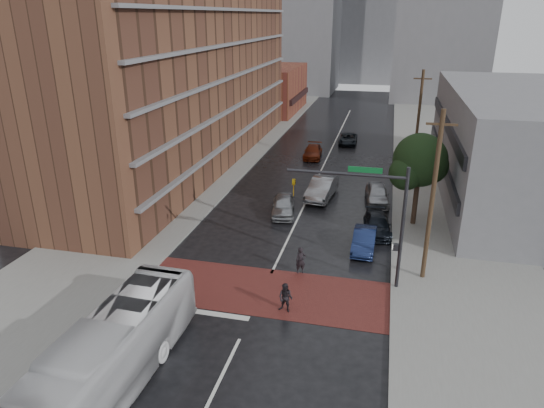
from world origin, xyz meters
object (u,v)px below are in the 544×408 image
Objects in this scene: car_travel_c at (313,152)px; car_parked_mid at (377,225)px; pedestrian_a at (301,261)px; suv_travel at (348,139)px; car_parked_far at (377,194)px; car_travel_a at (283,206)px; car_travel_b at (322,188)px; transit_bus at (107,359)px; car_parked_near at (364,240)px; pedestrian_b at (286,298)px.

car_parked_mid is at bearing -71.12° from car_travel_c.
suv_travel is at bearing 67.12° from pedestrian_a.
suv_travel is at bearing 96.00° from car_parked_far.
car_travel_a is at bearing 85.74° from pedestrian_a.
car_travel_b is 7.82m from car_parked_mid.
car_parked_far reaches higher than suv_travel.
car_parked_near is at bearing 60.69° from transit_bus.
pedestrian_b is 11.98m from car_parked_mid.
car_travel_b is 1.18× the size of suv_travel.
pedestrian_b is 13.29m from car_travel_a.
pedestrian_b is at bearing -87.18° from car_travel_c.
car_parked_mid is (0.75, 2.92, -0.04)m from car_parked_near.
car_travel_c is 14.35m from car_parked_far.
suv_travel is at bearing 94.95° from car_travel_b.
car_travel_c is at bearing 108.02° from pedestrian_b.
transit_bus is 36.95m from car_travel_c.
pedestrian_a is 0.37× the size of car_parked_far.
pedestrian_a is at bearing -80.95° from car_travel_a.
car_parked_near is 0.94× the size of car_parked_mid.
car_travel_a is at bearing 83.62° from transit_bus.
car_parked_far reaches higher than car_travel_c.
transit_bus is at bearing -119.86° from car_parked_near.
car_parked_mid is at bearing 76.70° from car_parked_near.
pedestrian_b is at bearing -81.79° from car_travel_b.
car_travel_c reaches higher than car_parked_mid.
transit_bus is 25.21m from car_travel_b.
car_travel_c is (-2.70, 12.21, -0.21)m from car_travel_b.
car_travel_c is 1.04× the size of car_parked_mid.
pedestrian_b reaches higher than car_parked_near.
car_parked_far is at bearing 87.82° from car_parked_near.
car_parked_near reaches higher than car_parked_mid.
car_travel_a is 0.97× the size of suv_travel.
car_travel_c is at bearing -115.90° from suv_travel.
car_travel_a is 1.05× the size of car_parked_near.
transit_bus is at bearing -125.73° from car_parked_mid.
car_parked_far is (4.03, 13.00, -0.06)m from pedestrian_a.
car_parked_mid reaches higher than suv_travel.
pedestrian_a reaches higher than pedestrian_b.
transit_bus is 26.42m from car_parked_far.
car_parked_far is (-0.23, 6.00, 0.14)m from car_parked_mid.
car_travel_c is (2.58, 36.85, -0.95)m from transit_bus.
car_travel_c is 22.33m from car_parked_near.
pedestrian_b is 17.65m from car_parked_far.
car_travel_b is at bearing 79.59° from transit_bus.
car_travel_a reaches higher than car_travel_c.
transit_bus is 2.53× the size of car_parked_far.
car_travel_b is (2.41, 4.37, 0.13)m from car_travel_a.
car_travel_a reaches higher than car_parked_near.
transit_bus is 2.20× the size of car_travel_b.
pedestrian_a reaches higher than car_parked_near.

